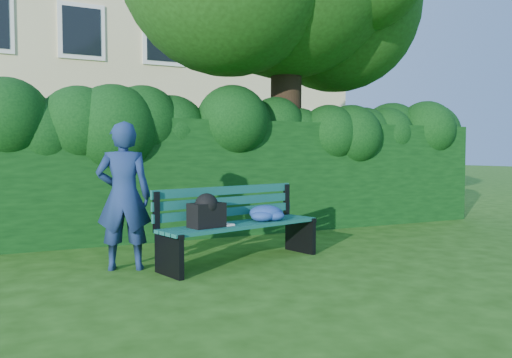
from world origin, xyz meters
name	(u,v)px	position (x,y,z in m)	size (l,w,h in m)	color
ground	(277,259)	(0.00, 0.00, 0.00)	(80.00, 80.00, 0.00)	#20480F
apartment_building	(104,26)	(0.00, 13.99, 6.00)	(16.00, 8.08, 12.00)	beige
hedge	(214,177)	(0.00, 2.20, 0.90)	(10.00, 1.00, 1.80)	black
park_bench	(240,220)	(-0.48, 0.03, 0.50)	(2.13, 1.09, 0.89)	#104F51
man_reading	(124,196)	(-1.79, 0.22, 0.82)	(0.60, 0.39, 1.64)	navy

